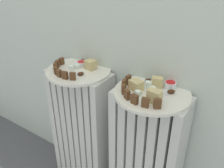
% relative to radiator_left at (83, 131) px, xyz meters
% --- Properties ---
extents(radiator_left, '(0.31, 0.15, 0.67)m').
position_rel_radiator_left_xyz_m(radiator_left, '(0.00, 0.00, 0.00)').
color(radiator_left, silver).
rests_on(radiator_left, ground_plane).
extents(radiator_right, '(0.31, 0.15, 0.67)m').
position_rel_radiator_left_xyz_m(radiator_right, '(0.36, -0.00, -0.00)').
color(radiator_right, silver).
rests_on(radiator_right, ground_plane).
extents(plate_left, '(0.29, 0.29, 0.01)m').
position_rel_radiator_left_xyz_m(plate_left, '(0.00, -0.00, 0.35)').
color(plate_left, silver).
rests_on(plate_left, radiator_left).
extents(plate_right, '(0.29, 0.29, 0.01)m').
position_rel_radiator_left_xyz_m(plate_right, '(0.36, -0.00, 0.35)').
color(plate_right, silver).
rests_on(plate_right, radiator_right).
extents(dark_cake_slice_left_0, '(0.01, 0.02, 0.03)m').
position_rel_radiator_left_xyz_m(dark_cake_slice_left_0, '(-0.10, -0.00, 0.37)').
color(dark_cake_slice_left_0, '#56351E').
rests_on(dark_cake_slice_left_0, plate_left).
extents(dark_cake_slice_left_1, '(0.02, 0.03, 0.03)m').
position_rel_radiator_left_xyz_m(dark_cake_slice_left_1, '(-0.09, -0.03, 0.37)').
color(dark_cake_slice_left_1, '#56351E').
rests_on(dark_cake_slice_left_1, plate_left).
extents(dark_cake_slice_left_2, '(0.03, 0.03, 0.03)m').
position_rel_radiator_left_xyz_m(dark_cake_slice_left_2, '(-0.08, -0.06, 0.37)').
color(dark_cake_slice_left_2, '#56351E').
rests_on(dark_cake_slice_left_2, plate_left).
extents(dark_cake_slice_left_3, '(0.03, 0.02, 0.03)m').
position_rel_radiator_left_xyz_m(dark_cake_slice_left_3, '(-0.05, -0.09, 0.37)').
color(dark_cake_slice_left_3, '#56351E').
rests_on(dark_cake_slice_left_3, plate_left).
extents(dark_cake_slice_left_4, '(0.03, 0.02, 0.03)m').
position_rel_radiator_left_xyz_m(dark_cake_slice_left_4, '(-0.02, -0.10, 0.37)').
color(dark_cake_slice_left_4, '#56351E').
rests_on(dark_cake_slice_left_4, plate_left).
extents(dark_cake_slice_left_5, '(0.03, 0.02, 0.03)m').
position_rel_radiator_left_xyz_m(dark_cake_slice_left_5, '(0.01, -0.10, 0.37)').
color(dark_cake_slice_left_5, '#56351E').
rests_on(dark_cake_slice_left_5, plate_left).
extents(dark_cake_slice_left_6, '(0.03, 0.02, 0.03)m').
position_rel_radiator_left_xyz_m(dark_cake_slice_left_6, '(0.05, -0.09, 0.37)').
color(dark_cake_slice_left_6, '#56351E').
rests_on(dark_cake_slice_left_6, plate_left).
extents(marble_cake_slice_left_0, '(0.05, 0.05, 0.04)m').
position_rel_radiator_left_xyz_m(marble_cake_slice_left_0, '(0.04, 0.04, 0.37)').
color(marble_cake_slice_left_0, tan).
rests_on(marble_cake_slice_left_0, plate_left).
extents(turkish_delight_left_0, '(0.02, 0.02, 0.02)m').
position_rel_radiator_left_xyz_m(turkish_delight_left_0, '(-0.02, -0.02, 0.36)').
color(turkish_delight_left_0, white).
rests_on(turkish_delight_left_0, plate_left).
extents(turkish_delight_left_1, '(0.02, 0.02, 0.02)m').
position_rel_radiator_left_xyz_m(turkish_delight_left_1, '(0.01, 0.07, 0.36)').
color(turkish_delight_left_1, white).
rests_on(turkish_delight_left_1, plate_left).
extents(turkish_delight_left_2, '(0.02, 0.02, 0.02)m').
position_rel_radiator_left_xyz_m(turkish_delight_left_2, '(-0.01, 0.01, 0.36)').
color(turkish_delight_left_2, white).
rests_on(turkish_delight_left_2, plate_left).
extents(medjool_date_left_0, '(0.03, 0.04, 0.01)m').
position_rel_radiator_left_xyz_m(medjool_date_left_0, '(0.05, -0.04, 0.36)').
color(medjool_date_left_0, '#3D1E0F').
rests_on(medjool_date_left_0, plate_left).
extents(medjool_date_left_1, '(0.03, 0.03, 0.01)m').
position_rel_radiator_left_xyz_m(medjool_date_left_1, '(-0.04, 0.08, 0.36)').
color(medjool_date_left_1, '#3D1E0F').
rests_on(medjool_date_left_1, plate_left).
extents(jam_bowl_left, '(0.04, 0.04, 0.02)m').
position_rel_radiator_left_xyz_m(jam_bowl_left, '(-0.02, 0.04, 0.36)').
color(jam_bowl_left, white).
rests_on(jam_bowl_left, plate_left).
extents(dark_cake_slice_right_0, '(0.02, 0.03, 0.04)m').
position_rel_radiator_left_xyz_m(dark_cake_slice_right_0, '(0.25, 0.01, 0.37)').
color(dark_cake_slice_right_0, '#56351E').
rests_on(dark_cake_slice_right_0, plate_right).
extents(dark_cake_slice_right_1, '(0.02, 0.03, 0.04)m').
position_rel_radiator_left_xyz_m(dark_cake_slice_right_1, '(0.26, -0.03, 0.37)').
color(dark_cake_slice_right_1, '#56351E').
rests_on(dark_cake_slice_right_1, plate_right).
extents(dark_cake_slice_right_2, '(0.03, 0.03, 0.04)m').
position_rel_radiator_left_xyz_m(dark_cake_slice_right_2, '(0.28, -0.07, 0.37)').
color(dark_cake_slice_right_2, '#56351E').
rests_on(dark_cake_slice_right_2, plate_right).
extents(dark_cake_slice_right_3, '(0.03, 0.02, 0.04)m').
position_rel_radiator_left_xyz_m(dark_cake_slice_right_3, '(0.31, -0.09, 0.37)').
color(dark_cake_slice_right_3, '#56351E').
rests_on(dark_cake_slice_right_3, plate_right).
extents(dark_cake_slice_right_4, '(0.03, 0.02, 0.04)m').
position_rel_radiator_left_xyz_m(dark_cake_slice_right_4, '(0.34, -0.11, 0.37)').
color(dark_cake_slice_right_4, '#56351E').
rests_on(dark_cake_slice_right_4, plate_right).
extents(dark_cake_slice_right_5, '(0.03, 0.02, 0.04)m').
position_rel_radiator_left_xyz_m(dark_cake_slice_right_5, '(0.38, -0.11, 0.37)').
color(dark_cake_slice_right_5, '#56351E').
rests_on(dark_cake_slice_right_5, plate_right).
extents(dark_cake_slice_right_6, '(0.03, 0.03, 0.04)m').
position_rel_radiator_left_xyz_m(dark_cake_slice_right_6, '(0.42, -0.09, 0.37)').
color(dark_cake_slice_right_6, '#56351E').
rests_on(dark_cake_slice_right_6, plate_right).
extents(marble_cake_slice_right_0, '(0.05, 0.04, 0.04)m').
position_rel_radiator_left_xyz_m(marble_cake_slice_right_0, '(0.36, 0.05, 0.37)').
color(marble_cake_slice_right_0, tan).
rests_on(marble_cake_slice_right_0, plate_right).
extents(marble_cake_slice_right_1, '(0.06, 0.05, 0.04)m').
position_rel_radiator_left_xyz_m(marble_cake_slice_right_1, '(0.30, -0.02, 0.37)').
color(marble_cake_slice_right_1, tan).
rests_on(marble_cake_slice_right_1, plate_right).
extents(marble_cake_slice_right_2, '(0.05, 0.04, 0.05)m').
position_rel_radiator_left_xyz_m(marble_cake_slice_right_2, '(0.40, -0.06, 0.38)').
color(marble_cake_slice_right_2, tan).
rests_on(marble_cake_slice_right_2, plate_right).
extents(turkish_delight_right_0, '(0.03, 0.03, 0.02)m').
position_rel_radiator_left_xyz_m(turkish_delight_right_0, '(0.36, 0.00, 0.36)').
color(turkish_delight_right_0, white).
rests_on(turkish_delight_right_0, plate_right).
extents(turkish_delight_right_1, '(0.02, 0.02, 0.02)m').
position_rel_radiator_left_xyz_m(turkish_delight_right_1, '(0.33, -0.05, 0.36)').
color(turkish_delight_right_1, white).
rests_on(turkish_delight_right_1, plate_right).
extents(turkish_delight_right_2, '(0.03, 0.03, 0.02)m').
position_rel_radiator_left_xyz_m(turkish_delight_right_2, '(0.33, 0.03, 0.36)').
color(turkish_delight_right_2, white).
rests_on(turkish_delight_right_2, plate_right).
extents(turkish_delight_right_3, '(0.03, 0.03, 0.02)m').
position_rel_radiator_left_xyz_m(turkish_delight_right_3, '(0.39, -0.01, 0.36)').
color(turkish_delight_right_3, white).
rests_on(turkish_delight_right_3, plate_right).
extents(medjool_date_right_0, '(0.03, 0.03, 0.02)m').
position_rel_radiator_left_xyz_m(medjool_date_right_0, '(0.31, 0.06, 0.36)').
color(medjool_date_right_0, '#3D1E0F').
rests_on(medjool_date_right_0, plate_right).
extents(medjool_date_right_1, '(0.03, 0.03, 0.02)m').
position_rel_radiator_left_xyz_m(medjool_date_right_1, '(0.42, 0.03, 0.36)').
color(medjool_date_right_1, '#3D1E0F').
rests_on(medjool_date_right_1, plate_right).
extents(jam_bowl_right, '(0.05, 0.05, 0.03)m').
position_rel_radiator_left_xyz_m(jam_bowl_right, '(0.40, 0.07, 0.37)').
color(jam_bowl_right, white).
rests_on(jam_bowl_right, plate_right).
extents(fork, '(0.02, 0.10, 0.00)m').
position_rel_radiator_left_xyz_m(fork, '(0.41, -0.01, 0.35)').
color(fork, silver).
rests_on(fork, plate_right).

